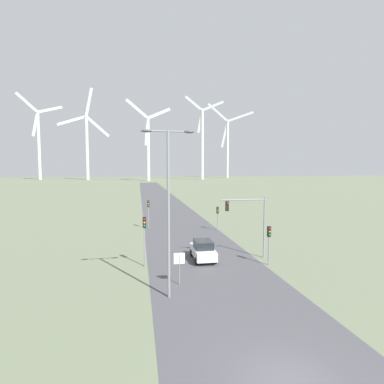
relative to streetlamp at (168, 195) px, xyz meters
name	(u,v)px	position (x,y,z in m)	size (l,w,h in m)	color
ground_plane	(288,383)	(3.82, -8.67, -6.71)	(600.00, 600.00, 0.00)	#667056
road_surface	(168,211)	(3.82, 39.33, -6.71)	(10.00, 240.00, 0.01)	#47474C
streetlamp	(168,195)	(0.00, 0.00, 0.00)	(3.38, 0.32, 10.81)	gray
stop_sign_near	(179,263)	(0.95, 1.99, -5.09)	(0.81, 0.07, 2.33)	gray
traffic_light_post_near_left	(144,230)	(-1.42, 6.50, -3.59)	(0.28, 0.33, 4.27)	gray
traffic_light_post_near_right	(269,237)	(9.20, 5.00, -4.21)	(0.28, 0.33, 3.40)	gray
traffic_light_post_mid_left	(148,208)	(-0.56, 22.48, -3.80)	(0.28, 0.34, 3.98)	gray
traffic_light_post_mid_right	(218,213)	(8.60, 19.88, -4.35)	(0.28, 0.34, 3.22)	gray
traffic_light_mast_overhead	(249,215)	(8.15, 7.08, -2.60)	(4.33, 0.34, 5.77)	gray
car_approaching	(203,250)	(3.89, 7.44, -5.80)	(1.88, 4.12, 1.83)	white
wind_turbine_far_left	(39,139)	(-73.58, 219.23, 23.16)	(28.07, 14.68, 61.88)	silver
wind_turbine_left	(87,141)	(-37.79, 206.74, 21.41)	(35.34, 2.60, 65.28)	silver
wind_turbine_center	(148,142)	(4.80, 184.86, 19.17)	(30.00, 11.89, 52.80)	silver
wind_turbine_right	(202,138)	(45.96, 203.99, 24.17)	(27.69, 10.75, 63.09)	silver
wind_turbine_far_right	(227,143)	(76.14, 238.26, 24.28)	(37.89, 14.60, 66.04)	silver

